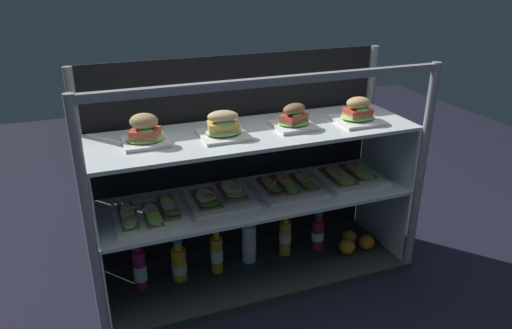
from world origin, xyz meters
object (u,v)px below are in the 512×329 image
(juice_bottle_front_right_end, at_px, (140,269))
(juice_bottle_back_left, at_px, (285,237))
(open_sandwich_tray_left_of_center, at_px, (288,185))
(open_sandwich_tray_far_right, at_px, (221,196))
(orange_fruit_rolled_forward, at_px, (367,242))
(orange_fruit_beside_bottles, at_px, (349,237))
(orange_fruit_near_left_post, at_px, (347,246))
(juice_bottle_back_right, at_px, (249,243))
(plated_roll_sandwich_mid_left, at_px, (145,132))
(open_sandwich_tray_center, at_px, (150,214))
(open_sandwich_tray_mid_left, at_px, (349,176))
(plated_roll_sandwich_center, at_px, (223,127))
(plated_roll_sandwich_mid_right, at_px, (294,119))
(juice_bottle_back_center, at_px, (217,253))
(plated_roll_sandwich_left_of_center, at_px, (358,113))
(juice_bottle_near_post, at_px, (179,263))
(juice_bottle_front_fourth, at_px, (318,233))

(juice_bottle_front_right_end, height_order, juice_bottle_back_left, juice_bottle_front_right_end)
(juice_bottle_back_left, bearing_deg, open_sandwich_tray_left_of_center, -108.59)
(open_sandwich_tray_far_right, distance_m, orange_fruit_rolled_forward, 0.83)
(orange_fruit_beside_bottles, distance_m, orange_fruit_near_left_post, 0.10)
(juice_bottle_back_left, bearing_deg, juice_bottle_back_right, 178.18)
(plated_roll_sandwich_mid_left, distance_m, juice_bottle_front_right_end, 0.65)
(open_sandwich_tray_far_right, xyz_separation_m, open_sandwich_tray_left_of_center, (0.32, -0.00, -0.00))
(open_sandwich_tray_center, xyz_separation_m, open_sandwich_tray_mid_left, (0.97, 0.03, 0.00))
(plated_roll_sandwich_center, height_order, plated_roll_sandwich_mid_right, plated_roll_sandwich_center)
(plated_roll_sandwich_mid_left, bearing_deg, open_sandwich_tray_mid_left, -0.31)
(juice_bottle_back_center, bearing_deg, open_sandwich_tray_center, -167.56)
(juice_bottle_back_center, xyz_separation_m, juice_bottle_back_right, (0.17, 0.03, 0.00))
(plated_roll_sandwich_mid_right, relative_size, orange_fruit_beside_bottles, 2.37)
(plated_roll_sandwich_left_of_center, xyz_separation_m, orange_fruit_near_left_post, (0.00, -0.01, -0.70))
(plated_roll_sandwich_mid_right, xyz_separation_m, open_sandwich_tray_mid_left, (0.32, 0.03, -0.33))
(open_sandwich_tray_mid_left, bearing_deg, juice_bottle_back_center, 177.25)
(open_sandwich_tray_far_right, relative_size, juice_bottle_back_center, 1.24)
(juice_bottle_back_center, bearing_deg, plated_roll_sandwich_mid_right, -9.37)
(juice_bottle_back_right, relative_size, orange_fruit_beside_bottles, 3.31)
(plated_roll_sandwich_center, bearing_deg, orange_fruit_rolled_forward, -2.49)
(orange_fruit_near_left_post, bearing_deg, plated_roll_sandwich_mid_left, 176.00)
(plated_roll_sandwich_left_of_center, bearing_deg, juice_bottle_back_center, 172.63)
(plated_roll_sandwich_mid_left, height_order, orange_fruit_beside_bottles, plated_roll_sandwich_mid_left)
(open_sandwich_tray_center, height_order, juice_bottle_back_right, open_sandwich_tray_center)
(plated_roll_sandwich_left_of_center, relative_size, open_sandwich_tray_mid_left, 0.69)
(orange_fruit_beside_bottles, bearing_deg, plated_roll_sandwich_mid_left, -179.25)
(plated_roll_sandwich_mid_right, distance_m, open_sandwich_tray_far_right, 0.47)
(plated_roll_sandwich_mid_right, bearing_deg, open_sandwich_tray_mid_left, 4.59)
(juice_bottle_front_right_end, relative_size, juice_bottle_near_post, 1.07)
(juice_bottle_back_right, xyz_separation_m, orange_fruit_rolled_forward, (0.60, -0.12, -0.06))
(plated_roll_sandwich_center, bearing_deg, juice_bottle_front_fourth, 6.88)
(juice_bottle_back_right, bearing_deg, open_sandwich_tray_left_of_center, -14.98)
(open_sandwich_tray_center, relative_size, juice_bottle_front_fourth, 1.33)
(juice_bottle_front_right_end, bearing_deg, juice_bottle_back_center, -0.34)
(open_sandwich_tray_left_of_center, relative_size, juice_bottle_front_fourth, 1.33)
(plated_roll_sandwich_left_of_center, height_order, orange_fruit_near_left_post, plated_roll_sandwich_left_of_center)
(open_sandwich_tray_mid_left, xyz_separation_m, juice_bottle_back_left, (-0.31, 0.05, -0.31))
(open_sandwich_tray_far_right, bearing_deg, juice_bottle_back_left, 6.25)
(juice_bottle_back_right, bearing_deg, orange_fruit_beside_bottles, -4.29)
(juice_bottle_near_post, bearing_deg, orange_fruit_beside_bottles, -0.99)
(plated_roll_sandwich_center, bearing_deg, plated_roll_sandwich_left_of_center, -2.43)
(juice_bottle_back_center, distance_m, orange_fruit_near_left_post, 0.66)
(juice_bottle_front_fourth, bearing_deg, orange_fruit_beside_bottles, -5.31)
(open_sandwich_tray_center, distance_m, open_sandwich_tray_mid_left, 0.97)
(orange_fruit_rolled_forward, bearing_deg, juice_bottle_back_center, 173.32)
(plated_roll_sandwich_mid_left, xyz_separation_m, juice_bottle_back_center, (0.28, 0.03, -0.65))
(juice_bottle_back_center, bearing_deg, plated_roll_sandwich_mid_left, -174.47)
(juice_bottle_back_left, height_order, orange_fruit_near_left_post, juice_bottle_back_left)
(open_sandwich_tray_left_of_center, distance_m, juice_bottle_near_post, 0.62)
(plated_roll_sandwich_mid_right, distance_m, juice_bottle_back_left, 0.64)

